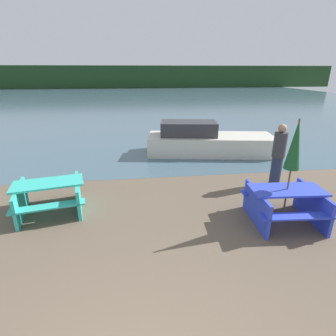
{
  "coord_description": "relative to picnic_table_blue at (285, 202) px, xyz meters",
  "views": [
    {
      "loc": [
        0.25,
        -1.13,
        3.18
      ],
      "look_at": [
        1.03,
        5.04,
        0.85
      ],
      "focal_mm": 28.0,
      "sensor_mm": 36.0,
      "label": 1
    }
  ],
  "objects": [
    {
      "name": "person",
      "position": [
        0.85,
        1.96,
        0.43
      ],
      "size": [
        0.36,
        0.36,
        1.8
      ],
      "color": "#283351",
      "rests_on": "ground_plane"
    },
    {
      "name": "picnic_table_blue",
      "position": [
        0.0,
        0.0,
        0.0
      ],
      "size": [
        1.64,
        1.48,
        0.79
      ],
      "rotation": [
        0.0,
        0.0,
        -0.07
      ],
      "color": "blue",
      "rests_on": "ground_plane"
    },
    {
      "name": "boat",
      "position": [
        -0.37,
        5.21,
        0.02
      ],
      "size": [
        5.13,
        2.34,
        1.29
      ],
      "rotation": [
        0.0,
        0.0,
        -0.16
      ],
      "color": "beige",
      "rests_on": "water"
    },
    {
      "name": "picnic_table_teal",
      "position": [
        -5.25,
        1.11,
        -0.02
      ],
      "size": [
        1.78,
        1.66,
        0.75
      ],
      "rotation": [
        0.0,
        0.0,
        0.2
      ],
      "color": "#33B7A8",
      "rests_on": "ground_plane"
    },
    {
      "name": "umbrella_darkgreen",
      "position": [
        0.0,
        -0.0,
        1.29
      ],
      "size": [
        0.32,
        0.32,
        2.3
      ],
      "color": "brown",
      "rests_on": "ground_plane"
    },
    {
      "name": "water",
      "position": [
        -3.43,
        27.87,
        -0.47
      ],
      "size": [
        60.0,
        50.0,
        0.0
      ],
      "color": "#425B6B",
      "rests_on": "ground_plane"
    },
    {
      "name": "far_treeline",
      "position": [
        -3.43,
        47.87,
        1.53
      ],
      "size": [
        80.0,
        1.6,
        4.0
      ],
      "color": "#1E3D1E",
      "rests_on": "water"
    }
  ]
}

